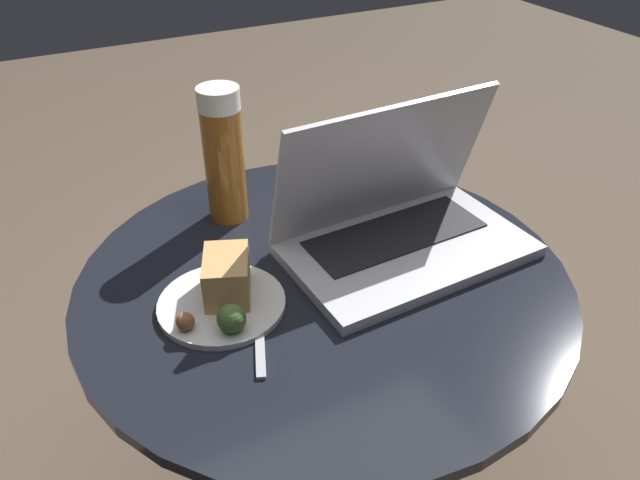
# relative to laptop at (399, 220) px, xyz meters

# --- Properties ---
(table) EXTENTS (0.73, 0.73, 0.51)m
(table) POSITION_rel_laptop_xyz_m (-0.14, -0.01, -0.17)
(table) COLOR #515156
(table) RESTS_ON ground_plane
(laptop) EXTENTS (0.38, 0.24, 0.23)m
(laptop) POSITION_rel_laptop_xyz_m (0.00, 0.00, 0.00)
(laptop) COLOR silver
(laptop) RESTS_ON table
(beer_glass) EXTENTS (0.07, 0.07, 0.23)m
(beer_glass) POSITION_rel_laptop_xyz_m (-0.20, 0.21, 0.07)
(beer_glass) COLOR brown
(beer_glass) RESTS_ON table
(snack_plate) EXTENTS (0.18, 0.18, 0.07)m
(snack_plate) POSITION_rel_laptop_xyz_m (-0.29, -0.01, -0.02)
(snack_plate) COLOR silver
(snack_plate) RESTS_ON table
(fork) EXTENTS (0.08, 0.18, 0.00)m
(fork) POSITION_rel_laptop_xyz_m (-0.26, -0.07, -0.05)
(fork) COLOR #B2B2B7
(fork) RESTS_ON table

